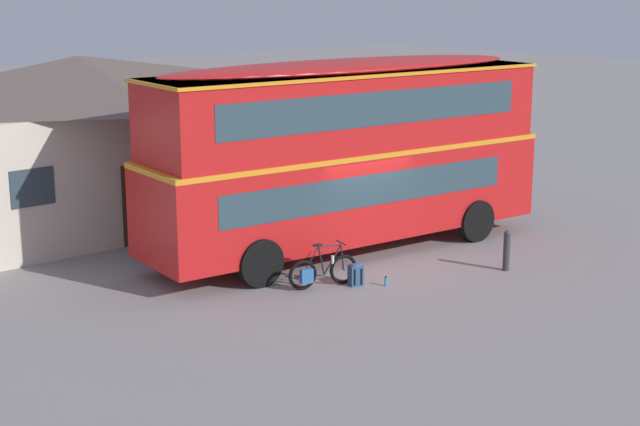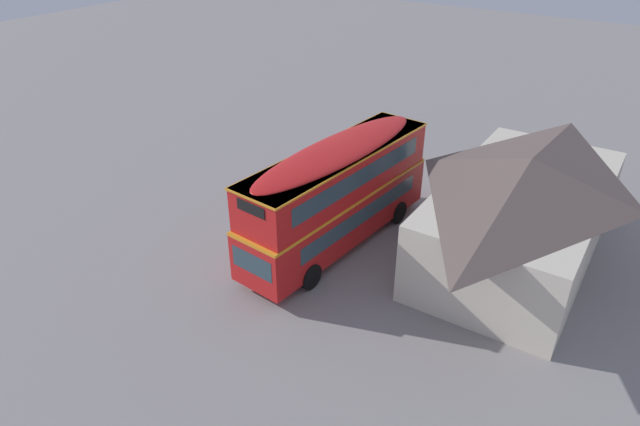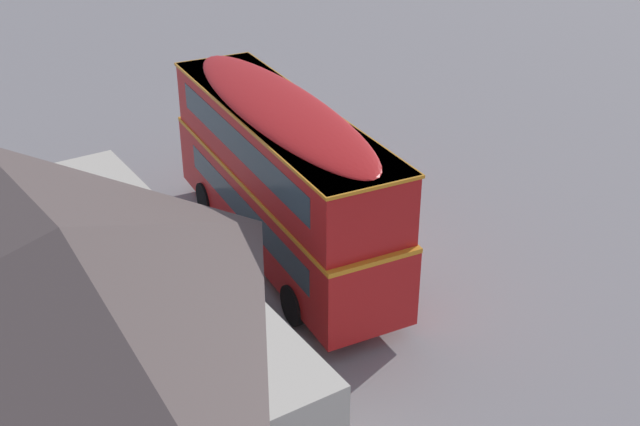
% 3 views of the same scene
% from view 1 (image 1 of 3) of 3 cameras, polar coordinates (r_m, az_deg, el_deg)
% --- Properties ---
extents(ground_plane, '(120.00, 120.00, 0.00)m').
position_cam_1_polar(ground_plane, '(23.05, 2.68, -3.02)').
color(ground_plane, gray).
extents(double_decker_bus, '(10.87, 3.46, 4.79)m').
position_cam_1_polar(double_decker_bus, '(23.51, 1.65, 3.94)').
color(double_decker_bus, black).
rests_on(double_decker_bus, ground).
extents(touring_bicycle, '(1.65, 0.59, 1.01)m').
position_cam_1_polar(touring_bicycle, '(21.14, 0.08, -3.50)').
color(touring_bicycle, black).
rests_on(touring_bicycle, ground).
extents(backpack_on_ground, '(0.36, 0.36, 0.51)m').
position_cam_1_polar(backpack_on_ground, '(21.34, 2.15, -3.65)').
color(backpack_on_ground, '#2D4C7A').
rests_on(backpack_on_ground, ground).
extents(water_bottle_blue_sports, '(0.07, 0.07, 0.23)m').
position_cam_1_polar(water_bottle_blue_sports, '(21.36, 3.95, -4.09)').
color(water_bottle_blue_sports, '#338CBF').
rests_on(water_bottle_blue_sports, ground).
extents(pub_building, '(12.10, 6.53, 4.66)m').
position_cam_1_polar(pub_building, '(27.29, -13.98, 4.31)').
color(pub_building, beige).
rests_on(pub_building, ground).
extents(kerb_bollard, '(0.16, 0.16, 0.97)m').
position_cam_1_polar(kerb_bollard, '(22.76, 11.07, -2.17)').
color(kerb_bollard, '#333338').
rests_on(kerb_bollard, ground).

